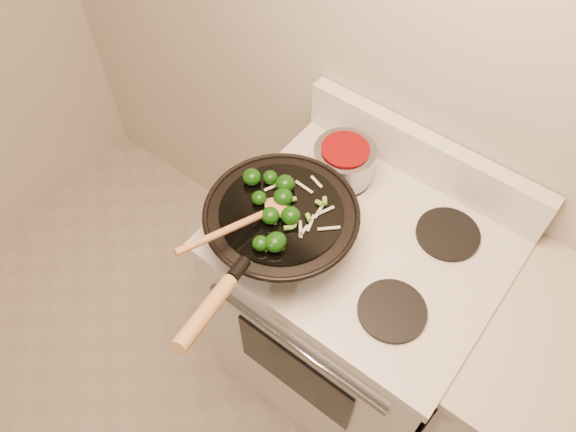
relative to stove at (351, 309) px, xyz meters
The scene contains 5 objects.
stove is the anchor object (origin of this frame).
wok 0.58m from the stove, 138.51° to the right, with size 0.42×0.68×0.28m.
stirfry 0.66m from the stove, 138.31° to the right, with size 0.30×0.28×0.05m.
wooden_spoon 0.70m from the stove, 131.39° to the right, with size 0.12×0.33×0.10m.
saucepan 0.57m from the stove, 141.13° to the left, with size 0.18×0.29×0.11m.
Camera 1 is at (0.25, 0.35, 2.24)m, focal length 35.00 mm.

